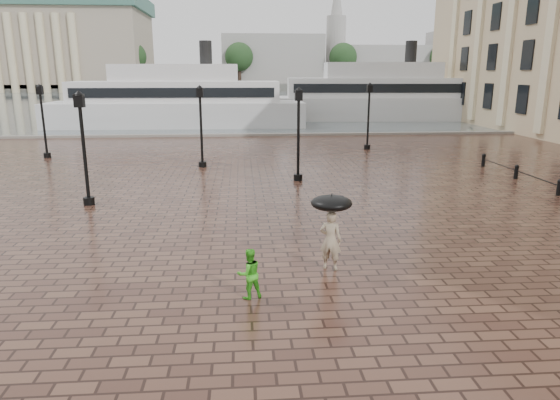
# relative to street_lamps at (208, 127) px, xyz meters

# --- Properties ---
(ground) EXTENTS (300.00, 300.00, 0.00)m
(ground) POSITION_rel_street_lamps_xyz_m (1.60, -17.60, -2.33)
(ground) COLOR #3A221A
(ground) RESTS_ON ground
(harbour_water) EXTENTS (240.00, 240.00, 0.00)m
(harbour_water) POSITION_rel_street_lamps_xyz_m (1.60, 74.40, -2.33)
(harbour_water) COLOR #454F54
(harbour_water) RESTS_ON ground
(quay_edge) EXTENTS (80.00, 0.60, 0.30)m
(quay_edge) POSITION_rel_street_lamps_xyz_m (1.60, 14.40, -2.33)
(quay_edge) COLOR slate
(quay_edge) RESTS_ON ground
(far_shore) EXTENTS (300.00, 60.00, 2.00)m
(far_shore) POSITION_rel_street_lamps_xyz_m (1.60, 142.40, -1.33)
(far_shore) COLOR #4C4C47
(far_shore) RESTS_ON ground
(museum) EXTENTS (57.00, 32.50, 26.00)m
(museum) POSITION_rel_street_lamps_xyz_m (-53.40, 127.01, 11.58)
(museum) COLOR gray
(museum) RESTS_ON ground
(distant_skyline) EXTENTS (102.50, 22.00, 33.00)m
(distant_skyline) POSITION_rel_street_lamps_xyz_m (49.74, 132.40, 7.13)
(distant_skyline) COLOR #989490
(distant_skyline) RESTS_ON ground
(far_trees) EXTENTS (188.00, 8.00, 13.50)m
(far_trees) POSITION_rel_street_lamps_xyz_m (1.60, 120.40, 7.09)
(far_trees) COLOR #2D2119
(far_trees) RESTS_ON ground
(street_lamps) EXTENTS (21.44, 14.44, 4.40)m
(street_lamps) POSITION_rel_street_lamps_xyz_m (0.00, 0.00, 0.00)
(street_lamps) COLOR black
(street_lamps) RESTS_ON ground
(adult_pedestrian) EXTENTS (0.71, 0.61, 1.65)m
(adult_pedestrian) POSITION_rel_street_lamps_xyz_m (4.18, -15.15, -1.50)
(adult_pedestrian) COLOR tan
(adult_pedestrian) RESTS_ON ground
(child_pedestrian) EXTENTS (0.72, 0.64, 1.23)m
(child_pedestrian) POSITION_rel_street_lamps_xyz_m (1.96, -16.78, -1.71)
(child_pedestrian) COLOR green
(child_pedestrian) RESTS_ON ground
(ferry_near) EXTENTS (24.92, 6.28, 8.15)m
(ferry_near) POSITION_rel_street_lamps_xyz_m (-4.41, 22.63, 0.12)
(ferry_near) COLOR silver
(ferry_near) RESTS_ON ground
(ferry_far) EXTENTS (26.51, 8.03, 8.57)m
(ferry_far) POSITION_rel_street_lamps_xyz_m (17.60, 28.62, 0.25)
(ferry_far) COLOR silver
(ferry_far) RESTS_ON ground
(umbrella) EXTENTS (1.10, 1.10, 1.13)m
(umbrella) POSITION_rel_street_lamps_xyz_m (4.18, -15.15, -0.46)
(umbrella) COLOR black
(umbrella) RESTS_ON ground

